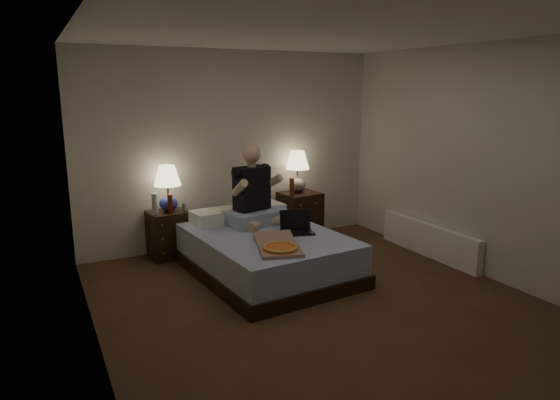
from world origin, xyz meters
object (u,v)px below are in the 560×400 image
lamp_right (297,172)px  laptop (298,223)px  nightstand_left (168,234)px  nightstand_right (300,216)px  soda_can (185,207)px  person (254,185)px  pizza_box (281,249)px  radiator (429,240)px  beer_bottle_left (170,204)px  beer_bottle_right (292,187)px  bed (267,254)px  water_bottle (155,204)px  lamp_left (168,189)px

lamp_right → laptop: lamp_right is taller
nightstand_left → nightstand_right: size_ratio=0.89×
nightstand_right → soda_can: bearing=173.4°
person → soda_can: bearing=127.7°
pizza_box → radiator: 2.25m
person → beer_bottle_left: bearing=135.5°
beer_bottle_right → laptop: size_ratio=0.68×
bed → water_bottle: size_ratio=7.46×
beer_bottle_left → pizza_box: beer_bottle_left is taller
lamp_left → water_bottle: (-0.18, -0.07, -0.16)m
radiator → beer_bottle_right: bearing=135.6°
lamp_left → beer_bottle_right: (1.60, -0.16, -0.09)m
soda_can → nightstand_right: bearing=0.8°
nightstand_right → radiator: (1.08, -1.33, -0.12)m
bed → laptop: 0.49m
bed → beer_bottle_right: size_ratio=8.11×
radiator → water_bottle: bearing=156.5°
pizza_box → beer_bottle_right: bearing=75.3°
lamp_right → laptop: bearing=-118.4°
person → lamp_left: bearing=130.6°
water_bottle → laptop: 1.72m
nightstand_right → lamp_left: lamp_left is taller
soda_can → nightstand_left: bearing=159.3°
laptop → bed: bearing=169.3°
laptop → pizza_box: (-0.46, -0.50, -0.08)m
nightstand_left → bed: bearing=-57.1°
bed → lamp_right: size_ratio=3.33×
person → pizza_box: bearing=-113.9°
nightstand_left → person: (0.88, -0.63, 0.65)m
lamp_left → beer_bottle_left: (-0.01, -0.10, -0.17)m
beer_bottle_left → radiator: bearing=-24.2°
nightstand_right → water_bottle: bearing=173.1°
nightstand_right → pizza_box: bearing=-131.7°
bed → nightstand_left: 1.35m
nightstand_left → lamp_left: size_ratio=1.02×
nightstand_left → pizza_box: nightstand_left is taller
nightstand_left → lamp_left: bearing=-4.8°
nightstand_right → beer_bottle_left: bearing=174.1°
radiator → beer_bottle_left: bearing=155.8°
lamp_left → laptop: (1.11, -1.21, -0.27)m
nightstand_left → soda_can: 0.40m
lamp_right → beer_bottle_right: size_ratio=2.43×
lamp_right → person: (-0.91, -0.63, 0.01)m
pizza_box → beer_bottle_left: bearing=128.9°
lamp_right → beer_bottle_right: bearing=-136.8°
beer_bottle_right → person: person is taller
laptop → beer_bottle_left: bearing=149.2°
beer_bottle_left → laptop: bearing=-44.7°
lamp_right → beer_bottle_right: (-0.17, -0.16, -0.16)m
person → water_bottle: bearing=138.6°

